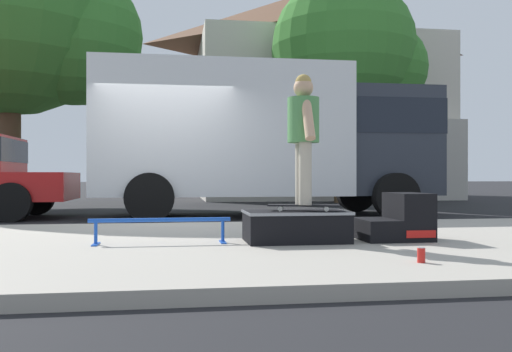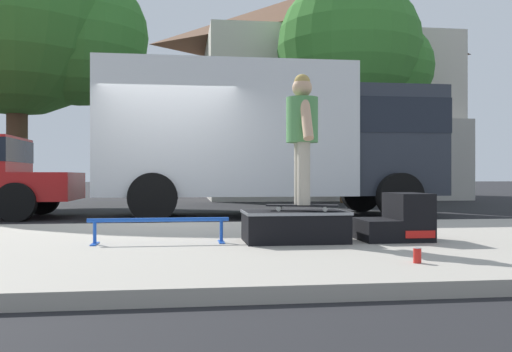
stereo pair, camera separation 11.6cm
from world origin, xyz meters
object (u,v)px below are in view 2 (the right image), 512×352
(kicker_ramp, at_px, (398,221))
(skater_kid, at_px, (302,128))
(box_truck, at_px, (271,135))
(grind_rail, at_px, (159,224))
(skate_box, at_px, (294,225))
(street_tree_main, at_px, (357,53))
(soda_can, at_px, (417,255))
(skateboard, at_px, (302,206))
(street_tree_neighbour, at_px, (30,15))

(kicker_ramp, height_order, skater_kid, skater_kid)
(skater_kid, height_order, box_truck, box_truck)
(grind_rail, distance_m, box_truck, 5.87)
(skate_box, height_order, box_truck, box_truck)
(box_truck, relative_size, street_tree_main, 0.98)
(soda_can, bearing_deg, grind_rail, 143.46)
(skate_box, bearing_deg, skateboard, -6.53)
(skate_box, relative_size, skateboard, 1.39)
(skater_kid, bearing_deg, skate_box, 173.47)
(kicker_ramp, relative_size, box_truck, 0.11)
(kicker_ramp, xyz_separation_m, soda_can, (-0.48, -1.57, -0.16))
(soda_can, bearing_deg, street_tree_main, 74.05)
(grind_rail, bearing_deg, soda_can, -36.54)
(skateboard, relative_size, street_tree_neighbour, 0.09)
(kicker_ramp, relative_size, soda_can, 5.99)
(grind_rail, distance_m, street_tree_main, 12.78)
(kicker_ramp, bearing_deg, soda_can, -106.94)
(kicker_ramp, bearing_deg, street_tree_main, 74.19)
(soda_can, bearing_deg, kicker_ramp, 73.06)
(box_truck, relative_size, street_tree_neighbour, 0.81)
(kicker_ramp, relative_size, grind_rail, 0.51)
(grind_rail, xyz_separation_m, soda_can, (2.17, -1.61, -0.14))
(kicker_ramp, xyz_separation_m, skateboard, (-1.10, -0.01, 0.18))
(grind_rail, bearing_deg, street_tree_main, 61.87)
(skateboard, relative_size, soda_can, 6.39)
(skateboard, xyz_separation_m, street_tree_neighbour, (-5.51, 10.01, 4.82))
(street_tree_main, bearing_deg, box_truck, -124.21)
(street_tree_main, distance_m, street_tree_neighbour, 9.67)
(kicker_ramp, relative_size, street_tree_neighbour, 0.09)
(skate_box, xyz_separation_m, soda_can, (0.71, -1.57, -0.12))
(skater_kid, distance_m, soda_can, 2.06)
(soda_can, relative_size, street_tree_main, 0.02)
(skate_box, xyz_separation_m, skateboard, (0.08, -0.01, 0.21))
(street_tree_main, bearing_deg, street_tree_neighbour, -176.25)
(soda_can, distance_m, box_truck, 7.09)
(street_tree_main, bearing_deg, skateboard, -111.14)
(grind_rail, xyz_separation_m, street_tree_neighbour, (-3.96, 9.96, 5.01))
(skate_box, distance_m, street_tree_neighbour, 12.44)
(street_tree_neighbour, bearing_deg, box_truck, -37.56)
(grind_rail, xyz_separation_m, skater_kid, (1.55, -0.05, 1.04))
(street_tree_neighbour, bearing_deg, grind_rail, -68.31)
(soda_can, distance_m, street_tree_main, 13.47)
(box_truck, height_order, street_tree_neighbour, street_tree_neighbour)
(box_truck, distance_m, street_tree_neighbour, 8.44)
(kicker_ramp, distance_m, skateboard, 1.12)
(street_tree_neighbour, bearing_deg, street_tree_main, 3.75)
(skateboard, xyz_separation_m, street_tree_main, (4.12, 10.64, 4.17))
(skate_box, height_order, street_tree_neighbour, street_tree_neighbour)
(skate_box, height_order, grind_rail, skate_box)
(skater_kid, bearing_deg, street_tree_main, 68.86)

